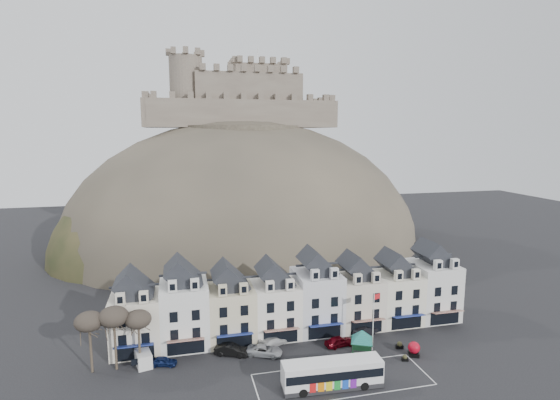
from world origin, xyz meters
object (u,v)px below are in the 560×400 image
Objects in this scene: flagpole at (374,318)px; car_silver at (264,350)px; bus at (332,373)px; car_white at (274,341)px; car_navy at (164,361)px; car_charcoal at (365,331)px; car_black at (232,350)px; red_buoy at (414,349)px; car_maroon at (339,341)px; white_van at (143,357)px; bus_shelter at (362,336)px.

flagpole is 16.08m from car_silver.
car_white is (-4.56, 12.03, -1.28)m from bus.
car_charcoal reaches higher than car_navy.
car_black is 1.14× the size of car_charcoal.
red_buoy is 25.45m from car_black.
flagpole reaches higher than car_black.
flagpole reaches higher than bus.
car_maroon is at bearing 94.65° from car_charcoal.
car_black is at bearing -16.78° from white_van.
red_buoy is 0.46× the size of car_white.
bus_shelter is 7.50m from red_buoy.
white_van is (-29.61, 4.82, -1.93)m from bus_shelter.
bus is 9.30m from bus_shelter.
car_silver reaches higher than car_navy.
red_buoy is at bearing -24.28° from white_van.
red_buoy is at bearing -128.78° from car_maroon.
flagpole is 1.80× the size of car_black.
flagpole is at bearing 48.24° from bus_shelter.
bus_shelter reaches higher than car_silver.
car_white is (-11.28, 5.68, -2.25)m from bus_shelter.
car_navy is 0.86× the size of car_charcoal.
red_buoy is 0.47× the size of car_maroon.
car_black is at bearing 170.55° from flagpole.
flagpole is at bearing -20.94° from white_van.
white_van reaches higher than car_black.
bus_shelter is at bearing -23.20° from white_van.
car_white is at bearing -14.77° from car_silver.
white_van is at bearing 169.67° from red_buoy.
red_buoy is at bearing -80.14° from car_black.
car_charcoal is at bearing -58.87° from car_silver.
car_silver is (13.67, -0.46, 0.09)m from car_navy.
car_black is at bearing 79.37° from car_white.
car_maroon reaches higher than car_navy.
car_white is 9.53m from car_maroon.
car_black is 1.09× the size of car_maroon.
bus_shelter is 30.06m from white_van.
car_navy is 30.06m from car_charcoal.
white_van is 1.09× the size of car_charcoal.
bus is 1.45× the size of flagpole.
car_white is at bearing 178.16° from bus_shelter.
car_maroon is (-4.23, 2.25, -4.17)m from flagpole.
car_charcoal is at bearing 85.60° from bus_shelter.
car_black is (-17.68, 4.23, -2.11)m from bus_shelter.
red_buoy reaches higher than car_charcoal.
car_charcoal is (3.12, 5.56, -2.21)m from bus_shelter.
bus reaches higher than car_navy.
car_maroon is (4.64, 9.53, -1.18)m from bus.
red_buoy is 0.43× the size of car_black.
flagpole reaches higher than car_navy.
car_maroon is at bearing -76.07° from car_navy.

